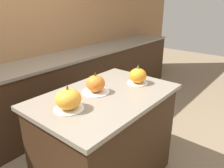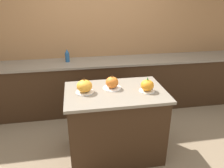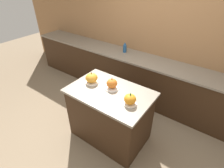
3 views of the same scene
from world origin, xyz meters
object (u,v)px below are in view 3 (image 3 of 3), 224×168
at_px(pumpkin_cake_left, 92,78).
at_px(bottle_tall, 125,47).
at_px(pumpkin_cake_right, 130,99).
at_px(pumpkin_cake_center, 112,84).

relative_size(pumpkin_cake_left, bottle_tall, 0.98).
distance_m(pumpkin_cake_right, bottle_tall, 1.68).
xyz_separation_m(pumpkin_cake_left, bottle_tall, (-0.22, 1.28, 0.03)).
relative_size(pumpkin_cake_right, bottle_tall, 0.86).
height_order(pumpkin_cake_left, bottle_tall, bottle_tall).
height_order(pumpkin_cake_left, pumpkin_cake_right, pumpkin_cake_left).
bearing_deg(pumpkin_cake_center, bottle_tall, 114.53).
distance_m(pumpkin_cake_left, bottle_tall, 1.30).
distance_m(pumpkin_cake_left, pumpkin_cake_center, 0.35).
bearing_deg(pumpkin_cake_left, bottle_tall, 99.60).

